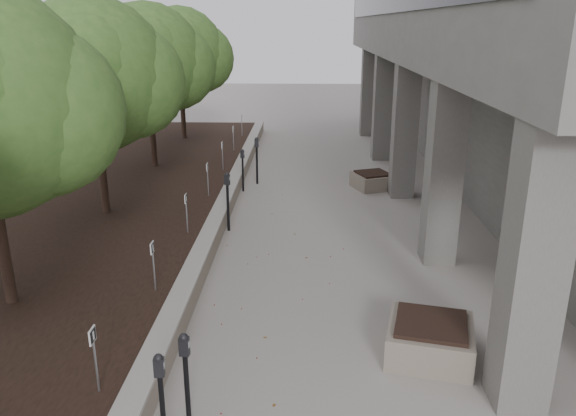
# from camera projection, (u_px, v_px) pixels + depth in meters

# --- Properties ---
(retaining_wall) EXTENTS (0.39, 26.00, 0.50)m
(retaining_wall) POSITION_uv_depth(u_px,v_px,m) (225.00, 206.00, 15.65)
(retaining_wall) COLOR gray
(retaining_wall) RESTS_ON ground
(planting_bed) EXTENTS (7.00, 26.00, 0.40)m
(planting_bed) POSITION_uv_depth(u_px,v_px,m) (95.00, 207.00, 15.76)
(planting_bed) COLOR black
(planting_bed) RESTS_ON ground
(crabapple_tree_3) EXTENTS (4.60, 4.00, 5.44)m
(crabapple_tree_3) POSITION_uv_depth(u_px,v_px,m) (95.00, 108.00, 13.88)
(crabapple_tree_3) COLOR #386225
(crabapple_tree_3) RESTS_ON planting_bed
(crabapple_tree_4) EXTENTS (4.60, 4.00, 5.44)m
(crabapple_tree_4) POSITION_uv_depth(u_px,v_px,m) (149.00, 86.00, 18.63)
(crabapple_tree_4) COLOR #386225
(crabapple_tree_4) RESTS_ON planting_bed
(crabapple_tree_5) EXTENTS (4.60, 4.00, 5.44)m
(crabapple_tree_5) POSITION_uv_depth(u_px,v_px,m) (181.00, 73.00, 23.37)
(crabapple_tree_5) COLOR #386225
(crabapple_tree_5) RESTS_ON planting_bed
(parking_sign_2) EXTENTS (0.04, 0.22, 0.96)m
(parking_sign_2) POSITION_uv_depth(u_px,v_px,m) (95.00, 360.00, 7.40)
(parking_sign_2) COLOR black
(parking_sign_2) RESTS_ON planting_bed
(parking_sign_3) EXTENTS (0.04, 0.22, 0.96)m
(parking_sign_3) POSITION_uv_depth(u_px,v_px,m) (154.00, 267.00, 10.24)
(parking_sign_3) COLOR black
(parking_sign_3) RESTS_ON planting_bed
(parking_sign_4) EXTENTS (0.04, 0.22, 0.96)m
(parking_sign_4) POSITION_uv_depth(u_px,v_px,m) (187.00, 214.00, 13.09)
(parking_sign_4) COLOR black
(parking_sign_4) RESTS_ON planting_bed
(parking_sign_5) EXTENTS (0.04, 0.22, 0.96)m
(parking_sign_5) POSITION_uv_depth(u_px,v_px,m) (208.00, 180.00, 15.94)
(parking_sign_5) COLOR black
(parking_sign_5) RESTS_ON planting_bed
(parking_sign_6) EXTENTS (0.04, 0.22, 0.96)m
(parking_sign_6) POSITION_uv_depth(u_px,v_px,m) (223.00, 156.00, 18.79)
(parking_sign_6) COLOR black
(parking_sign_6) RESTS_ON planting_bed
(parking_sign_7) EXTENTS (0.04, 0.22, 0.96)m
(parking_sign_7) POSITION_uv_depth(u_px,v_px,m) (233.00, 138.00, 21.63)
(parking_sign_7) COLOR black
(parking_sign_7) RESTS_ON planting_bed
(parking_sign_8) EXTENTS (0.04, 0.22, 0.96)m
(parking_sign_8) POSITION_uv_depth(u_px,v_px,m) (242.00, 125.00, 24.48)
(parking_sign_8) COLOR black
(parking_sign_8) RESTS_ON planting_bed
(parking_meter_1) EXTENTS (0.15, 0.11, 1.44)m
(parking_meter_1) POSITION_uv_depth(u_px,v_px,m) (162.00, 405.00, 6.77)
(parking_meter_1) COLOR black
(parking_meter_1) RESTS_ON ground
(parking_meter_2) EXTENTS (0.15, 0.12, 1.48)m
(parking_meter_2) POSITION_uv_depth(u_px,v_px,m) (187.00, 384.00, 7.13)
(parking_meter_2) COLOR black
(parking_meter_2) RESTS_ON ground
(parking_meter_3) EXTENTS (0.18, 0.14, 1.56)m
(parking_meter_3) POSITION_uv_depth(u_px,v_px,m) (228.00, 202.00, 14.28)
(parking_meter_3) COLOR black
(parking_meter_3) RESTS_ON ground
(parking_meter_4) EXTENTS (0.15, 0.12, 1.37)m
(parking_meter_4) POSITION_uv_depth(u_px,v_px,m) (243.00, 170.00, 17.71)
(parking_meter_4) COLOR black
(parking_meter_4) RESTS_ON ground
(parking_meter_5) EXTENTS (0.16, 0.11, 1.58)m
(parking_meter_5) POSITION_uv_depth(u_px,v_px,m) (257.00, 161.00, 18.51)
(parking_meter_5) COLOR black
(parking_meter_5) RESTS_ON ground
(planter_front) EXTENTS (1.59, 1.59, 0.62)m
(planter_front) POSITION_uv_depth(u_px,v_px,m) (430.00, 339.00, 8.97)
(planter_front) COLOR gray
(planter_front) RESTS_ON ground
(planter_back) EXTENTS (1.46, 1.46, 0.53)m
(planter_back) POSITION_uv_depth(u_px,v_px,m) (373.00, 180.00, 18.18)
(planter_back) COLOR gray
(planter_back) RESTS_ON ground
(berry_scatter) EXTENTS (3.30, 14.10, 0.02)m
(berry_scatter) POSITION_uv_depth(u_px,v_px,m) (280.00, 276.00, 11.88)
(berry_scatter) COLOR maroon
(berry_scatter) RESTS_ON ground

